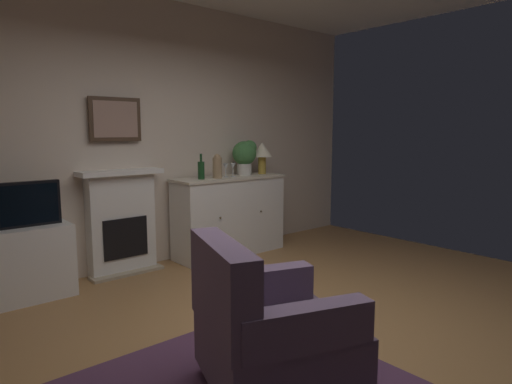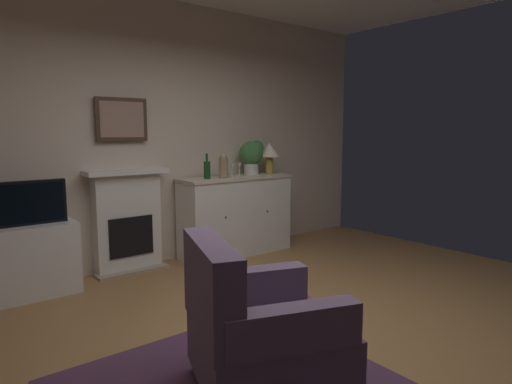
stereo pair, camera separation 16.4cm
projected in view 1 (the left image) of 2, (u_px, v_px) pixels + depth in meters
name	position (u px, v px, depth m)	size (l,w,h in m)	color
ground_plane	(301.00, 341.00, 3.29)	(6.39, 4.86, 0.10)	#9E7042
wall_rear	(144.00, 134.00, 4.88)	(6.39, 0.06, 2.94)	beige
fireplace_unit	(122.00, 222.00, 4.68)	(0.87, 0.30, 1.10)	white
framed_picture	(115.00, 119.00, 4.56)	(0.55, 0.04, 0.45)	#473323
sideboard_cabinet	(229.00, 215.00, 5.40)	(1.43, 0.49, 0.96)	white
table_lamp	(262.00, 152.00, 5.64)	(0.26, 0.26, 0.40)	#B79338
wine_bottle	(201.00, 170.00, 5.02)	(0.08, 0.08, 0.29)	#193F1E
wine_glass_left	(226.00, 167.00, 5.25)	(0.07, 0.07, 0.16)	silver
wine_glass_center	(233.00, 166.00, 5.32)	(0.07, 0.07, 0.16)	silver
vase_decorative	(217.00, 166.00, 5.14)	(0.11, 0.11, 0.28)	#9E7F5B
tv_cabinet	(26.00, 263.00, 3.95)	(0.75, 0.42, 0.66)	white
tv_set	(23.00, 205.00, 3.86)	(0.62, 0.07, 0.40)	black
potted_plant_small	(245.00, 154.00, 5.52)	(0.30, 0.30, 0.43)	beige
armchair	(268.00, 331.00, 2.49)	(1.02, 0.99, 0.92)	#604C66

